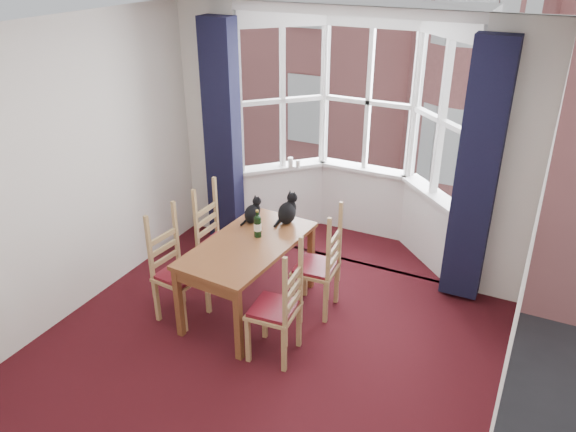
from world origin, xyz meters
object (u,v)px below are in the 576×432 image
Objects in this scene: cat_right at (288,211)px; candle_tall at (291,162)px; chair_right_far at (324,270)px; cat_left at (253,212)px; chair_right_near at (283,312)px; dining_table at (248,251)px; wine_bottle at (258,225)px; chair_left_far at (215,243)px; chair_left_near at (173,273)px; candle_short at (298,164)px.

cat_right is 2.73× the size of candle_tall.
chair_right_far is 3.24× the size of cat_left.
dining_table is at bearing 142.08° from chair_right_near.
chair_right_near is at bearing -46.92° from wine_bottle.
cat_right reaches higher than chair_left_far.
chair_right_near is 3.24× the size of cat_left.
chair_right_far is (1.26, 0.01, 0.00)m from chair_left_far.
chair_left_near is 3.24× the size of cat_left.
cat_right is at bearing 114.42° from chair_right_near.
chair_right_far is (0.05, 0.80, 0.00)m from chair_right_near.
candle_tall reaches higher than dining_table.
candle_tall reaches higher than chair_right_far.
chair_left_far is (-0.59, 0.30, -0.20)m from dining_table.
candle_tall is (0.20, 1.42, 0.46)m from chair_left_far.
cat_right is at bearing -65.35° from candle_tall.
candle_tall is (-0.53, 1.16, 0.04)m from cat_right.
candle_tall is 0.09m from candle_short.
chair_left_near is 3.23× the size of wine_bottle.
candle_short is (-0.97, 1.44, 0.44)m from chair_right_far.
wine_bottle is (-0.65, -0.16, 0.42)m from chair_right_far.
cat_right is (0.15, 0.56, 0.22)m from dining_table.
wine_bottle reaches higher than chair_left_far.
chair_right_near is 2.74× the size of cat_right.
cat_left is 1.33m from candle_tall.
cat_right is at bearing 19.28° from chair_left_far.
candle_tall is at bearing 99.14° from cat_left.
wine_bottle is 1.62m from candle_tall.
chair_left_near is at bearing -92.82° from chair_left_far.
wine_bottle is 3.11× the size of candle_short.
chair_left_near is at bearing 175.33° from chair_right_near.
cat_left is 0.99× the size of wine_bottle.
chair_left_near is 1.00m from cat_left.
cat_left reaches higher than chair_right_near.
chair_left_far is at bearing -101.31° from candle_short.
wine_bottle is at bearing 39.81° from chair_left_near.
candle_tall reaches higher than chair_left_far.
candle_tall is at bearing 81.85° from chair_left_far.
chair_right_near is (1.24, -0.10, 0.00)m from chair_left_near.
chair_left_near is 1.00× the size of chair_right_near.
dining_table is at bearing -98.63° from wine_bottle.
cat_right reaches higher than wine_bottle.
chair_left_far is 0.76m from wine_bottle.
candle_tall is at bearing 83.58° from chair_left_near.
chair_right_far is at bearing 28.23° from chair_left_near.
candle_short is at bearing 112.38° from chair_right_near.
dining_table is at bearing -155.10° from chair_right_far.
chair_left_near is 7.48× the size of candle_tall.
dining_table is 12.07× the size of candle_tall.
chair_left_near is 1.29m from cat_right.
chair_right_far is at bearing -25.36° from cat_right.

